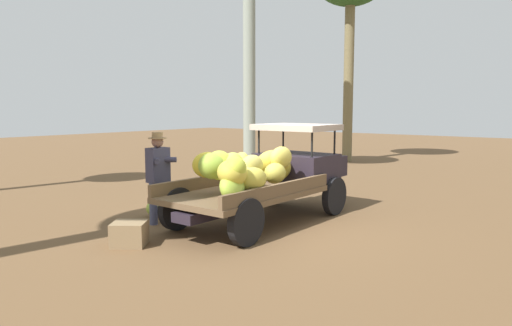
# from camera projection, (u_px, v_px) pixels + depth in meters

# --- Properties ---
(ground_plane) EXTENTS (60.00, 60.00, 0.00)m
(ground_plane) POSITION_uv_depth(u_px,v_px,m) (272.00, 222.00, 8.96)
(ground_plane) COLOR brown
(truck) EXTENTS (4.51, 1.87, 1.82)m
(truck) POSITION_uv_depth(u_px,v_px,m) (269.00, 174.00, 9.02)
(truck) COLOR #28202B
(truck) RESTS_ON ground
(farmer) EXTENTS (0.53, 0.46, 1.71)m
(farmer) POSITION_uv_depth(u_px,v_px,m) (158.00, 172.00, 8.78)
(farmer) COLOR #4C4F70
(farmer) RESTS_ON ground
(wooden_crate) EXTENTS (0.69, 0.69, 0.38)m
(wooden_crate) POSITION_uv_depth(u_px,v_px,m) (129.00, 234.00, 7.44)
(wooden_crate) COLOR olive
(wooden_crate) RESTS_ON ground
(loose_banana_bunch) EXTENTS (0.51, 0.37, 0.36)m
(loose_banana_bunch) POSITION_uv_depth(u_px,v_px,m) (157.00, 208.00, 9.45)
(loose_banana_bunch) COLOR #A5C144
(loose_banana_bunch) RESTS_ON ground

